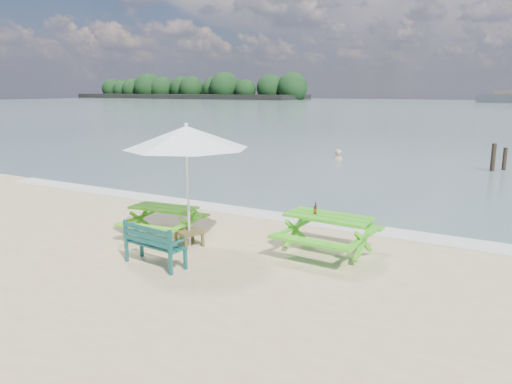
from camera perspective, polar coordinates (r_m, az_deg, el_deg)
The scene contains 11 objects.
sea at distance 92.47m, azimuth 26.82°, elevation 8.33°, with size 300.00×300.00×0.00m, color slate.
foam_strip at distance 13.86m, azimuth 1.76°, elevation -2.67°, with size 22.00×0.90×0.01m, color silver.
island_headland at distance 187.67m, azimuth -7.98°, elevation 11.54°, with size 90.00×22.00×7.60m.
picnic_table_left at distance 11.99m, azimuth -10.46°, elevation -3.44°, with size 1.75×1.90×0.74m.
picnic_table_right at distance 10.66m, azimuth 8.22°, elevation -4.97°, with size 1.87×2.07×0.85m.
park_bench at distance 10.16m, azimuth -11.41°, elevation -6.82°, with size 1.41×0.60×0.84m.
side_table at distance 11.28m, azimuth -7.63°, elevation -5.22°, with size 0.70×0.70×0.35m.
patio_umbrella at distance 10.84m, azimuth -7.95°, elevation 6.20°, with size 3.49×3.49×2.67m.
beer_bottle at distance 10.60m, azimuth 6.79°, elevation -2.05°, with size 0.07×0.07×0.27m.
swimmer at distance 25.58m, azimuth 9.34°, elevation 2.89°, with size 0.68×0.48×1.78m.
mooring_pilings at distance 23.74m, azimuth 25.89°, elevation 3.28°, with size 0.58×0.78×1.39m.
Camera 1 is at (6.45, -7.18, 3.45)m, focal length 35.00 mm.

